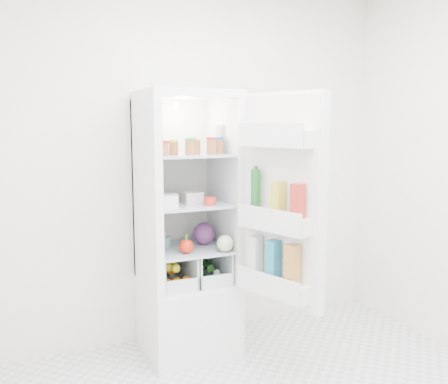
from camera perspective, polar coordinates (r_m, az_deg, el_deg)
name	(u,v)px	position (r m, az deg, el deg)	size (l,w,h in m)	color
room_walls	(314,123)	(2.35, 10.28, 7.76)	(3.02, 3.02, 2.61)	silver
refrigerator	(185,257)	(3.51, -4.49, -7.38)	(0.60, 0.60, 1.80)	white
shelf_low	(188,248)	(3.44, -4.15, -6.43)	(0.49, 0.53, 0.01)	#A7B7C4
shelf_mid	(187,204)	(3.37, -4.20, -1.32)	(0.49, 0.53, 0.01)	#A7B7C4
shelf_top	(187,155)	(3.34, -4.26, 4.28)	(0.49, 0.53, 0.01)	#A7B7C4
crisper_left	(171,269)	(3.43, -6.07, -8.72)	(0.23, 0.46, 0.22)	silver
crisper_right	(205,265)	(3.51, -2.23, -8.29)	(0.23, 0.46, 0.22)	silver
condiment_jars	(188,148)	(3.28, -4.09, 5.09)	(0.46, 0.34, 0.08)	#B21919
squeeze_bottle	(218,139)	(3.38, -0.69, 6.09)	(0.05, 0.05, 0.19)	white
tub_white	(168,201)	(3.21, -6.38, -0.99)	(0.12, 0.12, 0.08)	white
tub_cream	(192,197)	(3.36, -3.71, -0.59)	(0.12, 0.12, 0.07)	silver
tin_red	(210,201)	(3.26, -1.60, -1.04)	(0.08, 0.08, 0.05)	red
red_cabbage	(204,233)	(3.49, -2.30, -4.76)	(0.15, 0.15, 0.15)	#541F5B
bell_pepper	(186,246)	(3.27, -4.33, -6.20)	(0.09, 0.09, 0.09)	red
mushroom_bowl	(160,242)	(3.47, -7.28, -5.65)	(0.14, 0.14, 0.07)	#95CCDE
salad_bag	(225,243)	(3.30, 0.13, -5.90)	(0.11, 0.11, 0.11)	#B8D09C
citrus_pile	(172,274)	(3.38, -5.91, -9.33)	(0.20, 0.24, 0.16)	orange
veg_pile	(205,271)	(3.53, -2.14, -9.02)	(0.16, 0.30, 0.10)	#184617
fridge_door	(281,206)	(3.03, 6.49, -1.60)	(0.34, 0.59, 1.30)	white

